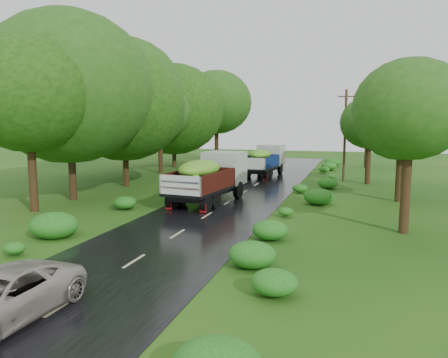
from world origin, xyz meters
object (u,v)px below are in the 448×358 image
at_px(truck_far, 265,159).
at_px(car, 0,297).
at_px(truck_near, 211,175).
at_px(utility_pole, 345,135).

xyz_separation_m(truck_far, car, (-0.34, -30.88, -0.89)).
distance_m(truck_near, truck_far, 13.77).
height_order(car, utility_pole, utility_pole).
bearing_deg(utility_pole, truck_far, 144.15).
height_order(truck_near, utility_pole, utility_pole).
distance_m(car, utility_pole, 30.40).
bearing_deg(utility_pole, car, -127.49).
distance_m(truck_far, utility_pole, 7.62).
xyz_separation_m(truck_far, utility_pole, (7.07, -1.58, 2.35)).
bearing_deg(truck_near, truck_far, 93.95).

